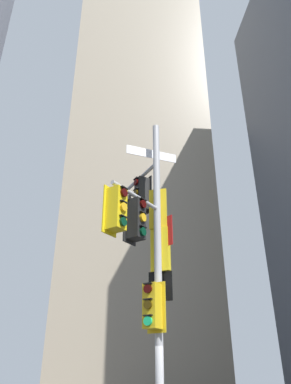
% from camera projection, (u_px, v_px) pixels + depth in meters
% --- Properties ---
extents(building_mid_block, '(13.11, 13.11, 43.86)m').
position_uv_depth(building_mid_block, '(136.00, 167.00, 39.75)').
color(building_mid_block, tan).
rests_on(building_mid_block, ground).
extents(signal_pole_assembly, '(2.05, 3.87, 8.52)m').
position_uv_depth(signal_pole_assembly, '(145.00, 236.00, 9.61)').
color(signal_pole_assembly, '#B2B2B5').
rests_on(signal_pole_assembly, ground).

